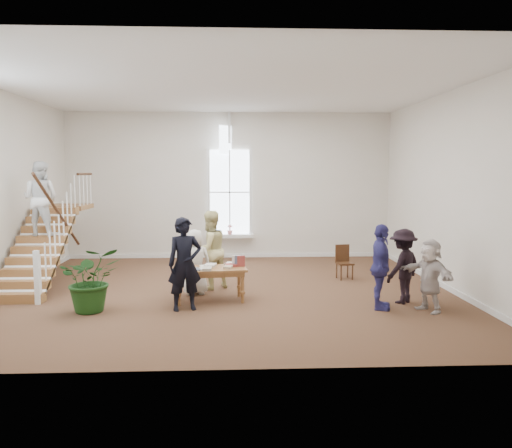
{
  "coord_description": "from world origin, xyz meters",
  "views": [
    {
      "loc": [
        0.12,
        -11.05,
        2.68
      ],
      "look_at": [
        0.64,
        0.4,
        1.48
      ],
      "focal_mm": 35.0,
      "sensor_mm": 36.0,
      "label": 1
    }
  ],
  "objects_px": {
    "woman_cluster_b": "(403,266)",
    "side_chair": "(344,260)",
    "library_table": "(210,272)",
    "woman_cluster_c": "(430,275)",
    "floor_plant": "(91,279)",
    "woman_cluster_a": "(381,267)",
    "person_yellow": "(210,250)",
    "police_officer": "(185,264)",
    "elderly_woman": "(195,262)"
  },
  "relations": [
    {
      "from": "woman_cluster_b",
      "to": "side_chair",
      "type": "relative_size",
      "value": 1.79
    },
    {
      "from": "library_table",
      "to": "woman_cluster_c",
      "type": "xyz_separation_m",
      "value": [
        4.25,
        -0.97,
        0.08
      ]
    },
    {
      "from": "elderly_woman",
      "to": "woman_cluster_a",
      "type": "bearing_deg",
      "value": 148.38
    },
    {
      "from": "library_table",
      "to": "side_chair",
      "type": "height_order",
      "value": "side_chair"
    },
    {
      "from": "police_officer",
      "to": "person_yellow",
      "type": "xyz_separation_m",
      "value": [
        0.4,
        1.75,
        -0.01
      ]
    },
    {
      "from": "police_officer",
      "to": "woman_cluster_b",
      "type": "relative_size",
      "value": 1.19
    },
    {
      "from": "person_yellow",
      "to": "woman_cluster_b",
      "type": "relative_size",
      "value": 1.18
    },
    {
      "from": "woman_cluster_b",
      "to": "floor_plant",
      "type": "bearing_deg",
      "value": -37.28
    },
    {
      "from": "woman_cluster_a",
      "to": "floor_plant",
      "type": "xyz_separation_m",
      "value": [
        -5.59,
        0.1,
        -0.21
      ]
    },
    {
      "from": "woman_cluster_b",
      "to": "library_table",
      "type": "bearing_deg",
      "value": -45.19
    },
    {
      "from": "library_table",
      "to": "police_officer",
      "type": "height_order",
      "value": "police_officer"
    },
    {
      "from": "woman_cluster_a",
      "to": "side_chair",
      "type": "height_order",
      "value": "woman_cluster_a"
    },
    {
      "from": "woman_cluster_c",
      "to": "floor_plant",
      "type": "bearing_deg",
      "value": -116.61
    },
    {
      "from": "police_officer",
      "to": "woman_cluster_b",
      "type": "bearing_deg",
      "value": -11.91
    },
    {
      "from": "library_table",
      "to": "woman_cluster_b",
      "type": "relative_size",
      "value": 1.03
    },
    {
      "from": "police_officer",
      "to": "person_yellow",
      "type": "relative_size",
      "value": 1.01
    },
    {
      "from": "woman_cluster_a",
      "to": "woman_cluster_b",
      "type": "height_order",
      "value": "woman_cluster_a"
    },
    {
      "from": "elderly_woman",
      "to": "woman_cluster_b",
      "type": "relative_size",
      "value": 0.94
    },
    {
      "from": "police_officer",
      "to": "elderly_woman",
      "type": "bearing_deg",
      "value": 69.2
    },
    {
      "from": "elderly_woman",
      "to": "floor_plant",
      "type": "height_order",
      "value": "elderly_woman"
    },
    {
      "from": "elderly_woman",
      "to": "police_officer",
      "type": "bearing_deg",
      "value": 74.07
    },
    {
      "from": "police_officer",
      "to": "woman_cluster_c",
      "type": "relative_size",
      "value": 1.29
    },
    {
      "from": "library_table",
      "to": "woman_cluster_c",
      "type": "relative_size",
      "value": 1.12
    },
    {
      "from": "woman_cluster_c",
      "to": "floor_plant",
      "type": "height_order",
      "value": "woman_cluster_c"
    },
    {
      "from": "library_table",
      "to": "person_yellow",
      "type": "relative_size",
      "value": 0.87
    },
    {
      "from": "police_officer",
      "to": "person_yellow",
      "type": "bearing_deg",
      "value": 60.9
    },
    {
      "from": "library_table",
      "to": "woman_cluster_c",
      "type": "bearing_deg",
      "value": -19.83
    },
    {
      "from": "elderly_woman",
      "to": "woman_cluster_b",
      "type": "distance_m",
      "value": 4.4
    },
    {
      "from": "side_chair",
      "to": "police_officer",
      "type": "bearing_deg",
      "value": -154.24
    },
    {
      "from": "library_table",
      "to": "woman_cluster_a",
      "type": "bearing_deg",
      "value": -19.92
    },
    {
      "from": "library_table",
      "to": "woman_cluster_b",
      "type": "height_order",
      "value": "woman_cluster_b"
    },
    {
      "from": "person_yellow",
      "to": "woman_cluster_a",
      "type": "bearing_deg",
      "value": 116.17
    },
    {
      "from": "woman_cluster_a",
      "to": "woman_cluster_b",
      "type": "bearing_deg",
      "value": -36.66
    },
    {
      "from": "person_yellow",
      "to": "side_chair",
      "type": "distance_m",
      "value": 3.47
    },
    {
      "from": "woman_cluster_b",
      "to": "police_officer",
      "type": "bearing_deg",
      "value": -36.23
    },
    {
      "from": "side_chair",
      "to": "library_table",
      "type": "bearing_deg",
      "value": -158.12
    },
    {
      "from": "person_yellow",
      "to": "woman_cluster_b",
      "type": "distance_m",
      "value": 4.25
    },
    {
      "from": "police_officer",
      "to": "side_chair",
      "type": "height_order",
      "value": "police_officer"
    },
    {
      "from": "woman_cluster_a",
      "to": "woman_cluster_c",
      "type": "bearing_deg",
      "value": -86.05
    },
    {
      "from": "elderly_woman",
      "to": "floor_plant",
      "type": "distance_m",
      "value": 2.28
    },
    {
      "from": "library_table",
      "to": "floor_plant",
      "type": "relative_size",
      "value": 1.26
    },
    {
      "from": "woman_cluster_a",
      "to": "floor_plant",
      "type": "relative_size",
      "value": 1.33
    },
    {
      "from": "floor_plant",
      "to": "person_yellow",
      "type": "bearing_deg",
      "value": 38.97
    },
    {
      "from": "woman_cluster_a",
      "to": "floor_plant",
      "type": "height_order",
      "value": "woman_cluster_a"
    },
    {
      "from": "woman_cluster_a",
      "to": "police_officer",
      "type": "bearing_deg",
      "value": 104.71
    },
    {
      "from": "floor_plant",
      "to": "side_chair",
      "type": "distance_m",
      "value": 6.14
    },
    {
      "from": "police_officer",
      "to": "woman_cluster_c",
      "type": "bearing_deg",
      "value": -20.09
    },
    {
      "from": "library_table",
      "to": "side_chair",
      "type": "xyz_separation_m",
      "value": [
        3.25,
        2.04,
        -0.15
      ]
    },
    {
      "from": "elderly_woman",
      "to": "side_chair",
      "type": "relative_size",
      "value": 1.68
    },
    {
      "from": "woman_cluster_c",
      "to": "floor_plant",
      "type": "xyz_separation_m",
      "value": [
        -6.49,
        0.3,
        -0.08
      ]
    }
  ]
}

